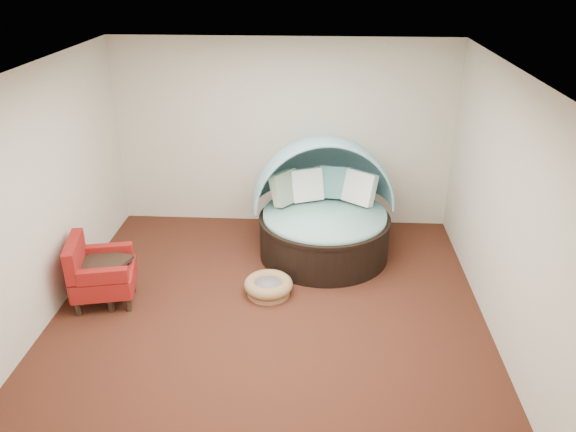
# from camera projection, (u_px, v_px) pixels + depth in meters

# --- Properties ---
(floor) EXTENTS (5.00, 5.00, 0.00)m
(floor) POSITION_uv_depth(u_px,v_px,m) (269.00, 310.00, 6.64)
(floor) COLOR #4B2315
(floor) RESTS_ON ground
(wall_back) EXTENTS (5.00, 0.00, 5.00)m
(wall_back) POSITION_uv_depth(u_px,v_px,m) (283.00, 134.00, 8.30)
(wall_back) COLOR beige
(wall_back) RESTS_ON floor
(wall_front) EXTENTS (5.00, 0.00, 5.00)m
(wall_front) POSITION_uv_depth(u_px,v_px,m) (233.00, 352.00, 3.78)
(wall_front) COLOR beige
(wall_front) RESTS_ON floor
(wall_left) EXTENTS (0.00, 5.00, 5.00)m
(wall_left) POSITION_uv_depth(u_px,v_px,m) (42.00, 197.00, 6.17)
(wall_left) COLOR beige
(wall_left) RESTS_ON floor
(wall_right) EXTENTS (0.00, 5.00, 5.00)m
(wall_right) POSITION_uv_depth(u_px,v_px,m) (504.00, 208.00, 5.90)
(wall_right) COLOR beige
(wall_right) RESTS_ON floor
(ceiling) EXTENTS (5.00, 5.00, 0.00)m
(ceiling) POSITION_uv_depth(u_px,v_px,m) (265.00, 71.00, 5.44)
(ceiling) COLOR white
(ceiling) RESTS_ON wall_back
(canopy_daybed) EXTENTS (2.07, 2.01, 1.64)m
(canopy_daybed) POSITION_uv_depth(u_px,v_px,m) (324.00, 202.00, 7.64)
(canopy_daybed) COLOR black
(canopy_daybed) RESTS_ON floor
(pet_basket) EXTENTS (0.64, 0.64, 0.21)m
(pet_basket) POSITION_uv_depth(u_px,v_px,m) (268.00, 286.00, 6.92)
(pet_basket) COLOR olive
(pet_basket) RESTS_ON floor
(red_armchair) EXTENTS (0.85, 0.85, 0.84)m
(red_armchair) POSITION_uv_depth(u_px,v_px,m) (98.00, 272.00, 6.68)
(red_armchair) COLOR black
(red_armchair) RESTS_ON floor
(side_table) EXTENTS (0.66, 0.66, 0.52)m
(side_table) POSITION_uv_depth(u_px,v_px,m) (104.00, 275.00, 6.73)
(side_table) COLOR black
(side_table) RESTS_ON floor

